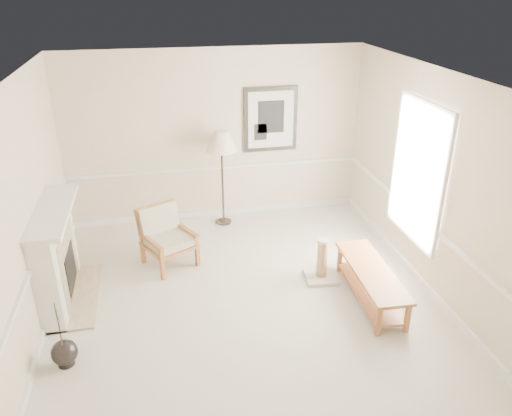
{
  "coord_description": "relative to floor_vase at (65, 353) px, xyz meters",
  "views": [
    {
      "loc": [
        -0.95,
        -5.32,
        3.91
      ],
      "look_at": [
        0.28,
        0.7,
        1.04
      ],
      "focal_mm": 35.0,
      "sensor_mm": 36.0,
      "label": 1
    }
  ],
  "objects": [
    {
      "name": "ground",
      "position": [
        2.15,
        0.71,
        -0.15
      ],
      "size": [
        5.5,
        5.5,
        0.0
      ],
      "primitive_type": "plane",
      "color": "silver",
      "rests_on": "ground"
    },
    {
      "name": "room",
      "position": [
        2.29,
        0.79,
        1.71
      ],
      "size": [
        5.04,
        5.54,
        2.92
      ],
      "color": "beige",
      "rests_on": "ground"
    },
    {
      "name": "fireplace",
      "position": [
        -0.19,
        1.31,
        0.49
      ],
      "size": [
        0.64,
        1.64,
        1.31
      ],
      "color": "white",
      "rests_on": "ground"
    },
    {
      "name": "floor_vase",
      "position": [
        0.0,
        0.0,
        0.0
      ],
      "size": [
        0.29,
        0.29,
        0.84
      ],
      "rotation": [
        0.0,
        0.0,
        -0.32
      ],
      "color": "black",
      "rests_on": "ground"
    },
    {
      "name": "armchair",
      "position": [
        1.19,
        1.99,
        0.32
      ],
      "size": [
        0.91,
        0.93,
        0.88
      ],
      "rotation": [
        0.0,
        0.0,
        0.49
      ],
      "color": "brown",
      "rests_on": "ground"
    },
    {
      "name": "floor_lamp",
      "position": [
        2.21,
        3.11,
        1.27
      ],
      "size": [
        0.56,
        0.56,
        1.64
      ],
      "rotation": [
        0.0,
        0.0,
        -0.09
      ],
      "color": "black",
      "rests_on": "ground"
    },
    {
      "name": "bench",
      "position": [
        3.78,
        0.49,
        0.15
      ],
      "size": [
        0.53,
        1.6,
        0.45
      ],
      "rotation": [
        0.0,
        0.0,
        -0.03
      ],
      "color": "brown",
      "rests_on": "ground"
    },
    {
      "name": "scratching_post",
      "position": [
        3.31,
        1.08,
        0.04
      ],
      "size": [
        0.48,
        0.48,
        0.63
      ],
      "rotation": [
        0.0,
        0.0,
        -0.09
      ],
      "color": "beige",
      "rests_on": "ground"
    }
  ]
}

